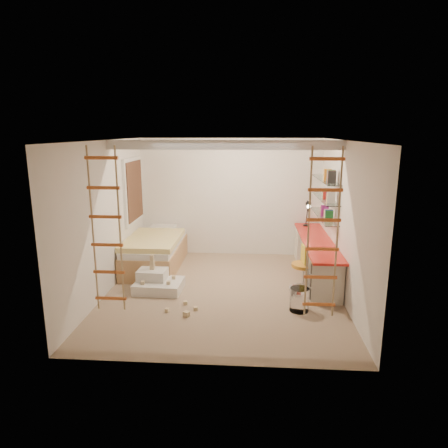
# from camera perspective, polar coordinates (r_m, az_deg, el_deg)

# --- Properties ---
(floor) EXTENTS (4.50, 4.50, 0.00)m
(floor) POSITION_cam_1_polar(r_m,az_deg,el_deg) (7.09, -0.17, -9.64)
(floor) COLOR #92765E
(floor) RESTS_ON ground
(ceiling_beam) EXTENTS (4.00, 0.18, 0.16)m
(ceiling_beam) POSITION_cam_1_polar(r_m,az_deg,el_deg) (6.84, 0.00, 11.24)
(ceiling_beam) COLOR white
(ceiling_beam) RESTS_ON ceiling
(window_frame) EXTENTS (0.06, 1.15, 1.35)m
(window_frame) POSITION_cam_1_polar(r_m,az_deg,el_deg) (8.47, -12.88, 4.69)
(window_frame) COLOR white
(window_frame) RESTS_ON wall_left
(window_blind) EXTENTS (0.02, 1.00, 1.20)m
(window_blind) POSITION_cam_1_polar(r_m,az_deg,el_deg) (8.46, -12.62, 4.69)
(window_blind) COLOR #4C2D1E
(window_blind) RESTS_ON window_frame
(rope_ladder_left) EXTENTS (0.41, 0.04, 2.13)m
(rope_ladder_left) POSITION_cam_1_polar(r_m,az_deg,el_deg) (5.26, -16.46, -0.96)
(rope_ladder_left) COLOR #BE4E20
(rope_ladder_left) RESTS_ON ceiling
(rope_ladder_right) EXTENTS (0.41, 0.04, 2.13)m
(rope_ladder_right) POSITION_cam_1_polar(r_m,az_deg,el_deg) (5.01, 13.93, -1.49)
(rope_ladder_right) COLOR #E15C26
(rope_ladder_right) RESTS_ON ceiling
(waste_bin) EXTENTS (0.30, 0.30, 0.37)m
(waste_bin) POSITION_cam_1_polar(r_m,az_deg,el_deg) (6.43, 10.71, -10.56)
(waste_bin) COLOR white
(waste_bin) RESTS_ON floor
(desk) EXTENTS (0.56, 2.80, 0.75)m
(desk) POSITION_cam_1_polar(r_m,az_deg,el_deg) (7.85, 12.94, -4.58)
(desk) COLOR red
(desk) RESTS_ON floor
(shelves) EXTENTS (0.25, 1.80, 0.71)m
(shelves) POSITION_cam_1_polar(r_m,az_deg,el_deg) (7.88, 14.16, 3.63)
(shelves) COLOR white
(shelves) RESTS_ON wall_right
(bed) EXTENTS (1.02, 2.00, 0.69)m
(bed) POSITION_cam_1_polar(r_m,az_deg,el_deg) (8.35, -9.76, -3.89)
(bed) COLOR #AD7F51
(bed) RESTS_ON floor
(task_lamp) EXTENTS (0.14, 0.36, 0.57)m
(task_lamp) POSITION_cam_1_polar(r_m,az_deg,el_deg) (8.58, 11.92, 2.04)
(task_lamp) COLOR black
(task_lamp) RESTS_ON desk
(swivel_chair) EXTENTS (0.52, 0.52, 0.81)m
(swivel_chair) POSITION_cam_1_polar(r_m,az_deg,el_deg) (7.17, 11.24, -7.09)
(swivel_chair) COLOR orange
(swivel_chair) RESTS_ON floor
(play_platform) EXTENTS (0.84, 0.67, 0.36)m
(play_platform) POSITION_cam_1_polar(r_m,az_deg,el_deg) (7.21, -9.51, -8.25)
(play_platform) COLOR silver
(play_platform) RESTS_ON floor
(toy_blocks) EXTENTS (1.06, 1.15, 0.63)m
(toy_blocks) POSITION_cam_1_polar(r_m,az_deg,el_deg) (6.83, -8.24, -8.53)
(toy_blocks) COLOR #CCB284
(toy_blocks) RESTS_ON floor
(books) EXTENTS (0.14, 0.58, 0.92)m
(books) POSITION_cam_1_polar(r_m,az_deg,el_deg) (7.86, 14.20, 4.37)
(books) COLOR #1E722D
(books) RESTS_ON shelves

